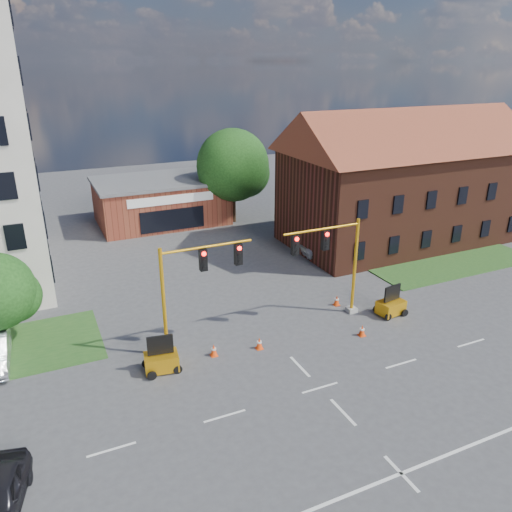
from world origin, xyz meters
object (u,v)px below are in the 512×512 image
object	(u,v)px
signal_mast_east	(333,259)
trailer_east	(391,306)
signal_mast_west	(193,284)
pickup_white	(331,247)
trailer_west	(161,360)

from	to	relation	value
signal_mast_east	trailer_east	world-z (taller)	signal_mast_east
signal_mast_west	pickup_white	size ratio (longest dim) A/B	1.27
signal_mast_east	pickup_white	size ratio (longest dim) A/B	1.27
trailer_west	trailer_east	bearing A→B (deg)	8.25
signal_mast_east	pickup_white	xyz separation A→B (m)	(5.85, 9.06, -3.24)
signal_mast_west	trailer_east	xyz separation A→B (m)	(12.40, -1.29, -3.33)
signal_mast_east	pickup_white	world-z (taller)	signal_mast_east
trailer_east	pickup_white	size ratio (longest dim) A/B	0.39
signal_mast_west	trailer_east	distance (m)	12.90
trailer_west	trailer_east	world-z (taller)	trailer_west
trailer_east	signal_mast_west	bearing A→B (deg)	165.12
trailer_west	trailer_east	distance (m)	14.69
signal_mast_west	trailer_east	size ratio (longest dim) A/B	3.26
signal_mast_east	trailer_west	world-z (taller)	signal_mast_east
signal_mast_west	signal_mast_east	bearing A→B (deg)	0.00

